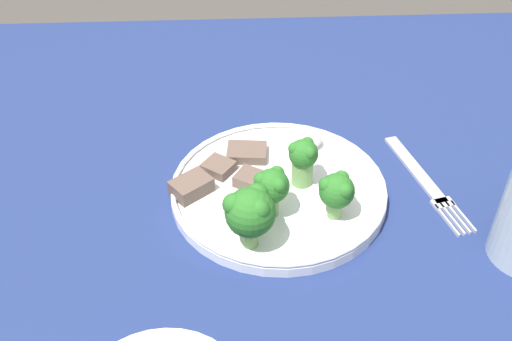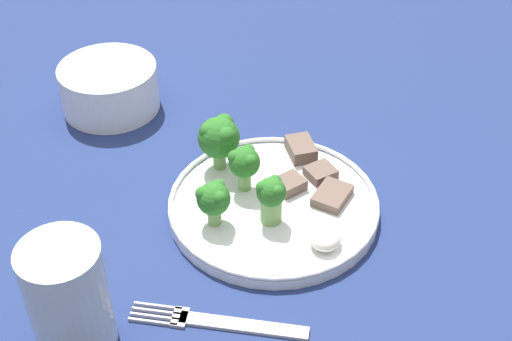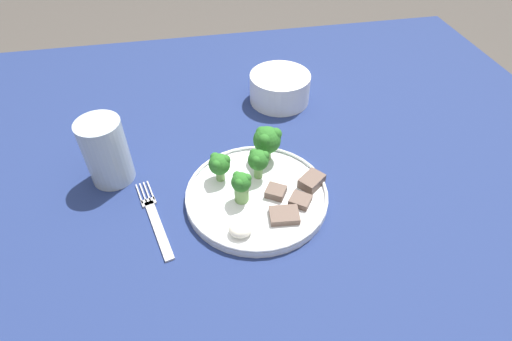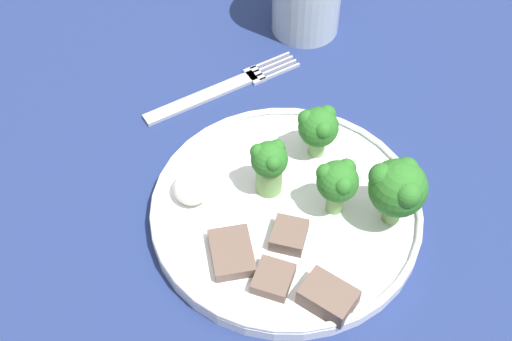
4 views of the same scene
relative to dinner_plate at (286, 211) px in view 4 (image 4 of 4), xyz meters
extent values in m
cube|color=navy|center=(0.05, 0.09, -0.02)|extent=(1.30, 1.11, 0.03)
cylinder|color=brown|center=(-0.54, 0.59, -0.41)|extent=(0.06, 0.06, 0.75)
cylinder|color=white|center=(0.00, 0.00, 0.00)|extent=(0.24, 0.24, 0.01)
torus|color=white|center=(0.00, 0.00, 0.01)|extent=(0.24, 0.24, 0.01)
cube|color=#B2B2B7|center=(-0.17, -0.04, -0.01)|extent=(0.05, 0.13, 0.00)
cube|color=#B2B2B7|center=(-0.18, 0.02, -0.01)|extent=(0.03, 0.02, 0.00)
cube|color=#B2B2B7|center=(-0.18, 0.05, -0.01)|extent=(0.01, 0.05, 0.00)
cube|color=#B2B2B7|center=(-0.19, 0.05, -0.01)|extent=(0.01, 0.05, 0.00)
cube|color=#B2B2B7|center=(-0.19, 0.05, -0.01)|extent=(0.01, 0.05, 0.00)
cube|color=#B2B2B7|center=(-0.20, 0.05, -0.01)|extent=(0.01, 0.05, 0.00)
cylinder|color=silver|center=(-0.24, 0.10, 0.03)|extent=(0.06, 0.06, 0.07)
cylinder|color=#709E56|center=(-0.06, 0.05, 0.01)|extent=(0.02, 0.02, 0.02)
sphere|color=#286B23|center=(-0.06, 0.05, 0.04)|extent=(0.04, 0.04, 0.04)
sphere|color=#286B23|center=(-0.04, 0.05, 0.05)|extent=(0.02, 0.02, 0.02)
sphere|color=#286B23|center=(-0.06, 0.06, 0.05)|extent=(0.02, 0.02, 0.02)
sphere|color=#286B23|center=(-0.06, 0.04, 0.05)|extent=(0.02, 0.02, 0.02)
cylinder|color=#709E56|center=(0.01, 0.04, 0.02)|extent=(0.02, 0.02, 0.03)
sphere|color=#286B23|center=(0.01, 0.04, 0.04)|extent=(0.04, 0.04, 0.04)
sphere|color=#286B23|center=(0.02, 0.04, 0.05)|extent=(0.02, 0.02, 0.02)
sphere|color=#286B23|center=(0.01, 0.05, 0.05)|extent=(0.02, 0.02, 0.02)
sphere|color=#286B23|center=(0.01, 0.03, 0.05)|extent=(0.02, 0.02, 0.02)
cylinder|color=#709E56|center=(-0.03, -0.01, 0.02)|extent=(0.02, 0.02, 0.03)
sphere|color=#286B23|center=(-0.03, -0.01, 0.04)|extent=(0.03, 0.03, 0.03)
sphere|color=#286B23|center=(-0.02, -0.01, 0.05)|extent=(0.01, 0.01, 0.01)
sphere|color=#286B23|center=(-0.03, 0.00, 0.05)|extent=(0.01, 0.01, 0.01)
sphere|color=#286B23|center=(-0.03, -0.02, 0.05)|extent=(0.01, 0.01, 0.01)
cylinder|color=#709E56|center=(0.04, 0.09, 0.02)|extent=(0.02, 0.02, 0.03)
sphere|color=#286B23|center=(0.04, 0.09, 0.05)|extent=(0.05, 0.05, 0.05)
sphere|color=#286B23|center=(0.05, 0.09, 0.06)|extent=(0.02, 0.02, 0.02)
sphere|color=#286B23|center=(0.03, 0.10, 0.06)|extent=(0.02, 0.02, 0.02)
sphere|color=#286B23|center=(0.03, 0.07, 0.06)|extent=(0.02, 0.02, 0.02)
cube|color=brown|center=(0.07, -0.03, 0.01)|extent=(0.04, 0.04, 0.01)
cube|color=brown|center=(0.03, -0.01, 0.01)|extent=(0.04, 0.04, 0.01)
cube|color=brown|center=(0.10, 0.00, 0.01)|extent=(0.05, 0.05, 0.02)
cube|color=brown|center=(0.03, -0.06, 0.01)|extent=(0.05, 0.04, 0.01)
ellipsoid|color=silver|center=(-0.04, -0.08, 0.01)|extent=(0.04, 0.03, 0.02)
camera|label=1|loc=(0.05, 0.51, 0.45)|focal=42.00mm
camera|label=2|loc=(-0.57, -0.22, 0.55)|focal=50.00mm
camera|label=3|loc=(-0.09, -0.46, 0.50)|focal=28.00mm
camera|label=4|loc=(0.35, -0.13, 0.52)|focal=50.00mm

